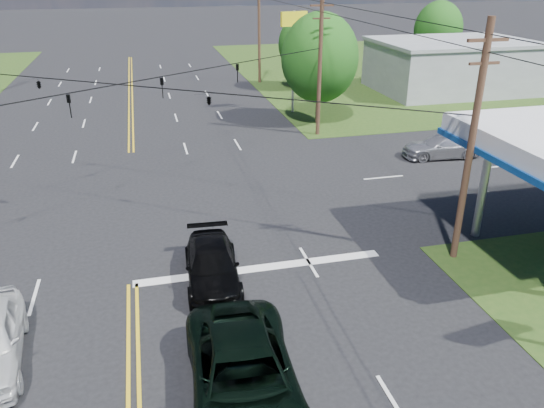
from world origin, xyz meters
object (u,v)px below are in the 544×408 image
object	(u,v)px
retail_ne	(451,67)
tree_right_a	(320,58)
suv_black	(212,265)
pole_se	(471,144)
pickup_dkgreen	(244,377)
tree_right_b	(304,44)
pole_right_far	(259,30)
pole_ne	(320,65)
tree_far_r	(438,29)

from	to	relation	value
retail_ne	tree_right_a	distance (m)	18.09
tree_right_a	suv_black	distance (m)	23.63
pole_se	pickup_dkgreen	distance (m)	12.25
tree_right_b	retail_ne	bearing A→B (deg)	-16.50
retail_ne	pole_right_far	bearing A→B (deg)	154.80
pole_ne	pole_right_far	size ratio (longest dim) A/B	0.95
tree_right_a	pickup_dkgreen	size ratio (longest dim) A/B	1.28
pole_right_far	suv_black	size ratio (longest dim) A/B	2.05
pole_se	pole_ne	world-z (taller)	same
suv_black	pickup_dkgreen	bearing A→B (deg)	-86.33
retail_ne	pole_right_far	distance (m)	19.02
pole_se	tree_right_a	distance (m)	21.02
retail_ne	pole_ne	xyz separation A→B (m)	(-17.00, -11.00, 2.72)
retail_ne	tree_right_b	distance (m)	14.22
tree_right_a	suv_black	bearing A→B (deg)	-118.22
tree_right_a	tree_right_b	xyz separation A→B (m)	(2.50, 12.00, -0.65)
retail_ne	pickup_dkgreen	size ratio (longest dim) A/B	2.20
tree_right_b	pickup_dkgreen	world-z (taller)	tree_right_b
tree_far_r	pickup_dkgreen	world-z (taller)	tree_far_r
pole_right_far	suv_black	bearing A→B (deg)	-105.32
retail_ne	tree_right_b	size ratio (longest dim) A/B	1.98
tree_right_a	tree_far_r	bearing A→B (deg)	41.99
pole_ne	pickup_dkgreen	bearing A→B (deg)	-112.77
pickup_dkgreen	retail_ne	bearing A→B (deg)	55.34
retail_ne	suv_black	size ratio (longest dim) A/B	2.87
pole_se	tree_right_a	xyz separation A→B (m)	(1.00, 21.00, -0.05)
retail_ne	pole_se	distance (m)	33.72
pole_se	pole_ne	xyz separation A→B (m)	(0.00, 18.00, 0.00)
pickup_dkgreen	pole_se	bearing A→B (deg)	33.32
pickup_dkgreen	suv_black	world-z (taller)	pickup_dkgreen
retail_ne	pole_se	bearing A→B (deg)	-120.38
pickup_dkgreen	tree_far_r	bearing A→B (deg)	58.46
pole_ne	tree_far_r	size ratio (longest dim) A/B	1.25
pole_right_far	tree_right_b	distance (m)	5.40
tree_right_a	suv_black	world-z (taller)	tree_right_a
retail_ne	tree_far_r	xyz separation A→B (m)	(4.00, 10.00, 2.34)
tree_right_b	pickup_dkgreen	distance (m)	41.23
pole_se	suv_black	world-z (taller)	pole_se
tree_right_a	tree_far_r	size ratio (longest dim) A/B	1.07
tree_far_r	tree_right_b	bearing A→B (deg)	-161.08
pole_right_far	tree_right_a	size ratio (longest dim) A/B	1.22
tree_right_b	suv_black	size ratio (longest dim) A/B	1.45
pole_ne	pole_right_far	world-z (taller)	pole_right_far
tree_far_r	pickup_dkgreen	size ratio (longest dim) A/B	1.20
pole_ne	retail_ne	bearing A→B (deg)	32.91
pole_se	suv_black	size ratio (longest dim) A/B	1.95
retail_ne	pole_ne	bearing A→B (deg)	-147.09
retail_ne	pole_se	xyz separation A→B (m)	(-17.00, -29.00, 2.72)
retail_ne	pole_ne	distance (m)	20.43
pole_ne	tree_right_b	distance (m)	15.42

